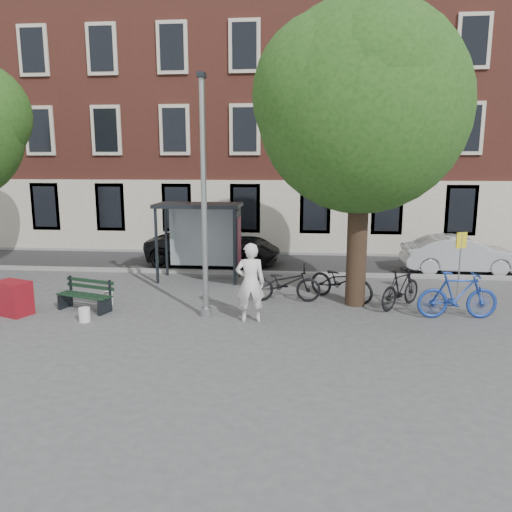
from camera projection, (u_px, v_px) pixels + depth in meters
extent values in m
plane|color=#4C4C4F|center=(206.00, 316.00, 13.11)|extent=(90.00, 90.00, 0.00)
cube|color=#28282B|center=(240.00, 263.00, 19.95)|extent=(40.00, 4.00, 0.01)
cube|color=gray|center=(233.00, 272.00, 17.99)|extent=(40.00, 0.25, 0.12)
cube|color=gray|center=(245.00, 252.00, 21.90)|extent=(40.00, 0.25, 0.12)
cube|color=brown|center=(254.00, 99.00, 24.49)|extent=(30.00, 8.00, 14.00)
cylinder|color=#9EA0A3|center=(204.00, 202.00, 12.54)|extent=(0.14, 0.14, 6.00)
cylinder|color=#9EA0A3|center=(206.00, 312.00, 13.09)|extent=(0.28, 0.28, 0.24)
cube|color=#1E2328|center=(201.00, 75.00, 11.97)|extent=(0.18, 0.35, 0.12)
cylinder|color=black|center=(357.00, 246.00, 13.88)|extent=(0.56, 0.56, 3.40)
sphere|color=#1F4916|center=(362.00, 108.00, 13.18)|extent=(5.60, 5.60, 5.60)
sphere|color=#1F4916|center=(395.00, 90.00, 13.40)|extent=(3.92, 3.92, 3.92)
sphere|color=#1F4916|center=(333.00, 95.00, 12.91)|extent=(4.20, 4.20, 4.20)
sphere|color=#1F4916|center=(376.00, 79.00, 12.17)|extent=(3.64, 3.64, 3.64)
cube|color=#1E2328|center=(157.00, 246.00, 16.41)|extent=(0.08, 0.08, 2.50)
cube|color=#1E2328|center=(235.00, 248.00, 16.17)|extent=(0.08, 0.08, 2.50)
cube|color=#1E2328|center=(166.00, 241.00, 17.58)|extent=(0.08, 0.08, 2.50)
cube|color=#1E2328|center=(239.00, 242.00, 17.34)|extent=(0.08, 0.08, 2.50)
cube|color=#1E2328|center=(198.00, 205.00, 16.63)|extent=(2.85, 1.45, 0.12)
cube|color=#8C999E|center=(203.00, 238.00, 17.44)|extent=(2.34, 0.04, 2.00)
cube|color=#1E2328|center=(237.00, 241.00, 16.73)|extent=(0.12, 1.14, 2.12)
cube|color=#D84C19|center=(239.00, 241.00, 16.73)|extent=(0.02, 0.90, 1.62)
imported|color=white|center=(250.00, 283.00, 12.54)|extent=(0.80, 0.58, 2.03)
cube|color=#1E2328|center=(65.00, 300.00, 13.85)|extent=(0.22, 0.50, 0.41)
cube|color=#1E2328|center=(105.00, 306.00, 13.32)|extent=(0.22, 0.50, 0.41)
cube|color=black|center=(80.00, 297.00, 13.40)|extent=(1.56, 0.59, 0.04)
cube|color=black|center=(84.00, 295.00, 13.55)|extent=(1.56, 0.59, 0.04)
cube|color=black|center=(88.00, 294.00, 13.69)|extent=(1.56, 0.59, 0.04)
cube|color=black|center=(90.00, 287.00, 13.74)|extent=(1.54, 0.53, 0.09)
cube|color=black|center=(90.00, 281.00, 13.71)|extent=(1.54, 0.53, 0.09)
imported|color=black|center=(285.00, 283.00, 14.43)|extent=(2.09, 0.79, 1.09)
imported|color=#1B3997|center=(458.00, 295.00, 12.85)|extent=(2.10, 0.74, 1.24)
imported|color=black|center=(341.00, 281.00, 14.59)|extent=(2.14, 1.88, 1.12)
imported|color=black|center=(401.00, 288.00, 13.80)|extent=(1.62, 1.71, 1.11)
imported|color=black|center=(214.00, 246.00, 19.54)|extent=(5.25, 2.49, 1.45)
imported|color=#B7B9BF|center=(460.00, 254.00, 18.09)|extent=(4.12, 1.50, 1.35)
cube|color=maroon|center=(13.00, 298.00, 13.20)|extent=(1.05, 0.88, 0.90)
cylinder|color=silver|center=(106.00, 300.00, 14.02)|extent=(0.32, 0.32, 0.36)
cylinder|color=white|center=(108.00, 298.00, 14.17)|extent=(0.36, 0.36, 0.36)
cylinder|color=white|center=(84.00, 315.00, 12.66)|extent=(0.31, 0.31, 0.36)
cylinder|color=#9EA0A3|center=(459.00, 268.00, 14.34)|extent=(0.04, 0.04, 1.96)
cube|color=yellow|center=(461.00, 240.00, 14.19)|extent=(0.33, 0.17, 0.46)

